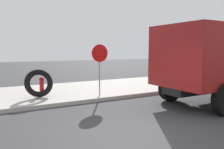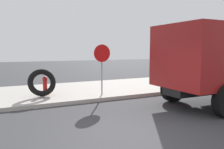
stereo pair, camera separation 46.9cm
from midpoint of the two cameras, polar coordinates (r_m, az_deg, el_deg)
name	(u,v)px [view 2 (the right image)]	position (r m, az deg, el deg)	size (l,w,h in m)	color
ground_plane	(127,140)	(5.66, 6.26, -15.92)	(80.00, 80.00, 0.00)	#38383A
sidewalk_curb	(60,92)	(11.46, -11.59, -4.29)	(36.00, 5.00, 0.15)	#ADA89E
fire_hydrant	(45,85)	(10.39, -15.09, -2.59)	(0.21, 0.48, 0.82)	red
loose_tire	(42,83)	(10.09, -15.78, -1.95)	(1.17, 1.17, 0.23)	black
stop_sign	(102,60)	(9.96, -1.17, 3.61)	(0.76, 0.08, 2.21)	gray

